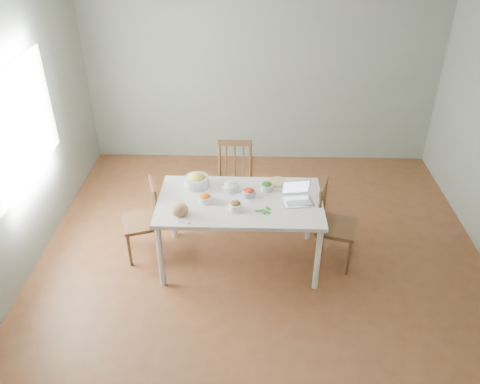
{
  "coord_description": "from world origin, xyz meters",
  "views": [
    {
      "loc": [
        -0.12,
        -4.17,
        3.54
      ],
      "look_at": [
        -0.24,
        0.03,
        0.9
      ],
      "focal_mm": 36.28,
      "sensor_mm": 36.0,
      "label": 1
    }
  ],
  "objects_px": {
    "chair_far": "(234,184)",
    "chair_left": "(140,221)",
    "dining_table": "(240,231)",
    "laptop": "(299,194)",
    "bread_boule": "(179,210)",
    "chair_right": "(337,225)",
    "bowl_squash": "(197,180)"
  },
  "relations": [
    {
      "from": "chair_left",
      "to": "bread_boule",
      "type": "bearing_deg",
      "value": 35.49
    },
    {
      "from": "chair_far",
      "to": "bread_boule",
      "type": "bearing_deg",
      "value": -114.15
    },
    {
      "from": "bread_boule",
      "to": "dining_table",
      "type": "bearing_deg",
      "value": 25.3
    },
    {
      "from": "chair_left",
      "to": "dining_table",
      "type": "bearing_deg",
      "value": 66.76
    },
    {
      "from": "bread_boule",
      "to": "laptop",
      "type": "relative_size",
      "value": 0.6
    },
    {
      "from": "dining_table",
      "to": "chair_far",
      "type": "distance_m",
      "value": 0.82
    },
    {
      "from": "chair_left",
      "to": "chair_right",
      "type": "xyz_separation_m",
      "value": [
        2.13,
        -0.06,
        0.03
      ]
    },
    {
      "from": "bread_boule",
      "to": "chair_right",
      "type": "bearing_deg",
      "value": 10.52
    },
    {
      "from": "chair_right",
      "to": "laptop",
      "type": "relative_size",
      "value": 3.27
    },
    {
      "from": "bread_boule",
      "to": "chair_left",
      "type": "bearing_deg",
      "value": 144.24
    },
    {
      "from": "bowl_squash",
      "to": "bread_boule",
      "type": "bearing_deg",
      "value": -101.81
    },
    {
      "from": "chair_far",
      "to": "chair_left",
      "type": "bearing_deg",
      "value": -143.75
    },
    {
      "from": "chair_far",
      "to": "laptop",
      "type": "bearing_deg",
      "value": -50.05
    },
    {
      "from": "dining_table",
      "to": "laptop",
      "type": "distance_m",
      "value": 0.78
    },
    {
      "from": "bread_boule",
      "to": "laptop",
      "type": "height_order",
      "value": "laptop"
    },
    {
      "from": "dining_table",
      "to": "chair_far",
      "type": "relative_size",
      "value": 1.72
    },
    {
      "from": "dining_table",
      "to": "chair_far",
      "type": "height_order",
      "value": "chair_far"
    },
    {
      "from": "chair_left",
      "to": "chair_right",
      "type": "bearing_deg",
      "value": 69.58
    },
    {
      "from": "dining_table",
      "to": "bread_boule",
      "type": "relative_size",
      "value": 9.58
    },
    {
      "from": "chair_far",
      "to": "laptop",
      "type": "relative_size",
      "value": 3.33
    },
    {
      "from": "chair_far",
      "to": "bowl_squash",
      "type": "bearing_deg",
      "value": -124.84
    },
    {
      "from": "chair_far",
      "to": "chair_right",
      "type": "bearing_deg",
      "value": -34.44
    },
    {
      "from": "chair_far",
      "to": "chair_right",
      "type": "relative_size",
      "value": 1.02
    },
    {
      "from": "dining_table",
      "to": "bowl_squash",
      "type": "bearing_deg",
      "value": 150.57
    },
    {
      "from": "bowl_squash",
      "to": "chair_far",
      "type": "bearing_deg",
      "value": 54.75
    },
    {
      "from": "chair_left",
      "to": "laptop",
      "type": "relative_size",
      "value": 3.06
    },
    {
      "from": "chair_left",
      "to": "bread_boule",
      "type": "height_order",
      "value": "bread_boule"
    },
    {
      "from": "bowl_squash",
      "to": "dining_table",
      "type": "bearing_deg",
      "value": -29.43
    },
    {
      "from": "chair_far",
      "to": "chair_left",
      "type": "height_order",
      "value": "chair_far"
    },
    {
      "from": "chair_right",
      "to": "bowl_squash",
      "type": "relative_size",
      "value": 3.75
    },
    {
      "from": "dining_table",
      "to": "chair_right",
      "type": "xyz_separation_m",
      "value": [
        1.04,
        0.02,
        0.09
      ]
    },
    {
      "from": "dining_table",
      "to": "bowl_squash",
      "type": "distance_m",
      "value": 0.72
    }
  ]
}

